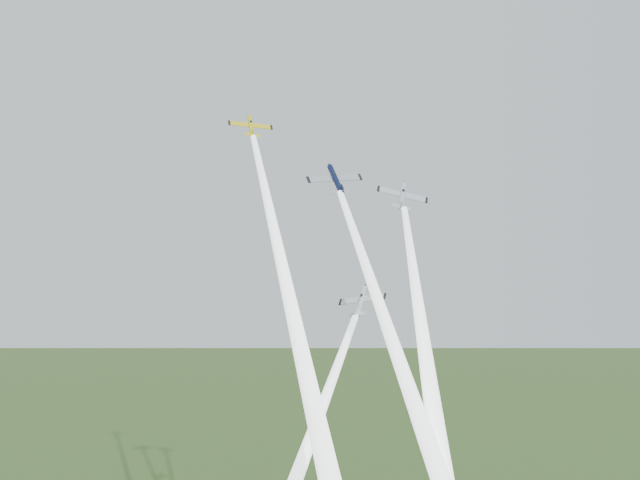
{
  "coord_description": "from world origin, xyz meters",
  "views": [
    {
      "loc": [
        6.47,
        -124.46,
        86.23
      ],
      "look_at": [
        0.0,
        -6.0,
        92.0
      ],
      "focal_mm": 45.0,
      "sensor_mm": 36.0,
      "label": 1
    }
  ],
  "objects": [
    {
      "name": "plane_silver_low",
      "position": [
        6.09,
        -7.46,
        83.03
      ],
      "size": [
        8.47,
        8.5,
        6.82
      ],
      "primitive_type": null,
      "rotation": [
        0.77,
        -0.13,
        -0.37
      ],
      "color": "silver"
    },
    {
      "name": "smoke_trail_yellow",
      "position": [
        -3.1,
        -21.03,
        83.47
      ],
      "size": [
        19.97,
        53.92,
        53.89
      ],
      "primitive_type": null,
      "rotation": [
        -0.8,
        0.0,
        0.32
      ],
      "color": "white"
    },
    {
      "name": "smoke_trail_silver_right",
      "position": [
        14.16,
        -22.15,
        77.15
      ],
      "size": [
        5.73,
        43.24,
        41.67
      ],
      "primitive_type": null,
      "rotation": [
        -0.8,
        0.0,
        0.07
      ],
      "color": "white"
    },
    {
      "name": "smoke_trail_navy",
      "position": [
        11.51,
        -29.52,
        73.99
      ],
      "size": [
        20.26,
        52.19,
        52.37
      ],
      "primitive_type": null,
      "rotation": [
        -0.8,
        0.0,
        0.33
      ],
      "color": "white"
    },
    {
      "name": "plane_silver_right",
      "position": [
        12.55,
        0.73,
        99.23
      ],
      "size": [
        9.09,
        7.33,
        8.26
      ],
      "primitive_type": null,
      "rotation": [
        0.77,
        0.24,
        0.07
      ],
      "color": "silver"
    },
    {
      "name": "plane_yellow",
      "position": [
        -12.22,
        6.81,
        111.66
      ],
      "size": [
        8.79,
        8.27,
        6.43
      ],
      "primitive_type": null,
      "rotation": [
        0.77,
        0.06,
        0.32
      ],
      "color": "yellow"
    },
    {
      "name": "plane_navy",
      "position": [
        2.22,
        -2.58,
        101.42
      ],
      "size": [
        10.96,
        9.5,
        7.7
      ],
      "primitive_type": null,
      "rotation": [
        0.77,
        -0.08,
        0.33
      ],
      "color": "black"
    }
  ]
}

